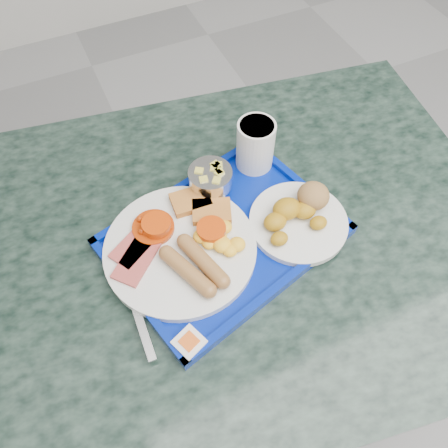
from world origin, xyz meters
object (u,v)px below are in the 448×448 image
(main_plate, at_px, (184,244))
(fruit_bowl, at_px, (211,178))
(table, at_px, (203,286))
(juice_cup, at_px, (255,144))
(bread_plate, at_px, (299,215))
(tray, at_px, (224,237))

(main_plate, height_order, fruit_bowl, fruit_bowl)
(table, height_order, juice_cup, juice_cup)
(juice_cup, bearing_deg, bread_plate, -86.49)
(tray, relative_size, fruit_bowl, 5.50)
(table, xyz_separation_m, tray, (0.05, -0.02, 0.20))
(main_plate, height_order, bread_plate, bread_plate)
(table, xyz_separation_m, fruit_bowl, (0.07, 0.09, 0.24))
(main_plate, xyz_separation_m, juice_cup, (0.21, 0.13, 0.04))
(tray, relative_size, main_plate, 1.69)
(juice_cup, bearing_deg, main_plate, -147.87)
(table, xyz_separation_m, bread_plate, (0.19, -0.04, 0.22))
(main_plate, height_order, juice_cup, juice_cup)
(bread_plate, xyz_separation_m, fruit_bowl, (-0.12, 0.14, 0.02))
(tray, bearing_deg, juice_cup, 46.17)
(fruit_bowl, relative_size, juice_cup, 0.80)
(tray, bearing_deg, bread_plate, -11.04)
(table, distance_m, fruit_bowl, 0.27)
(table, height_order, fruit_bowl, fruit_bowl)
(fruit_bowl, xyz_separation_m, juice_cup, (0.11, 0.03, 0.02))
(table, bearing_deg, juice_cup, 34.37)
(table, distance_m, tray, 0.21)
(fruit_bowl, bearing_deg, table, -126.07)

